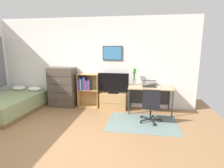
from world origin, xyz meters
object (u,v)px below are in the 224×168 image
Objects in this scene: bed at (11,104)px; office_chair at (151,105)px; bamboo_vase at (134,76)px; bookshelf at (87,88)px; computer_mouse at (160,87)px; laptop at (149,84)px; tv_stand at (113,101)px; television at (113,83)px; dresser at (63,87)px; desk at (150,91)px.

office_chair reaches higher than bed.
bed is at bearing -165.49° from bamboo_vase.
bamboo_vase is at bearing 1.64° from bookshelf.
laptop is at bearing 154.83° from computer_mouse.
television is (0.00, -0.02, 0.55)m from tv_stand.
dresser is at bearing -177.20° from bamboo_vase.
tv_stand is 1.68× the size of laptop.
bamboo_vase is (-0.46, 0.99, 0.54)m from office_chair.
office_chair reaches higher than computer_mouse.
bookshelf is at bearing 177.41° from desk.
bamboo_vase is at bearing 164.59° from desk.
desk is 2.48× the size of bamboo_vase.
computer_mouse is (0.30, -0.14, -0.05)m from laptop.
office_chair is (-0.01, -0.86, -0.15)m from desk.
tv_stand is 1.58× the size of bamboo_vase.
bookshelf is at bearing -178.36° from bamboo_vase.
bed is 1.65× the size of dresser.
bookshelf is 2.19m from computer_mouse.
television is 8.74× the size of computer_mouse.
bamboo_vase reaches higher than tv_stand.
desk is 0.20m from laptop.
laptop reaches higher than office_chair.
dresser is at bearing -175.02° from bookshelf.
desk is (2.67, -0.02, -0.00)m from dresser.
tv_stand is 0.85× the size of television.
television reaches higher than office_chair.
office_chair is (1.89, -0.95, -0.15)m from bookshelf.
dresser reaches higher than bookshelf.
bookshelf is 1.14× the size of television.
tv_stand is 1.13m from desk.
bed is 4.11× the size of bamboo_vase.
laptop is (-0.03, 0.87, 0.35)m from office_chair.
office_chair is 0.83m from computer_mouse.
bamboo_vase is (-0.73, 0.26, 0.24)m from computer_mouse.
bed is 2.97m from television.
desk is (3.88, 0.76, 0.37)m from bed.
bookshelf is 2.25× the size of laptop.
desk is at bearing 12.39° from bed.
office_chair is at bearing -40.06° from tv_stand.
desk is at bearing -0.41° from dresser.
bed is at bearing -168.95° from desk.
office_chair is (1.06, -0.87, -0.33)m from television.
bed is at bearing -164.70° from television.
office_chair is at bearing -26.52° from bookshelf.
office_chair is at bearing -110.75° from computer_mouse.
desk is 2.64× the size of laptop.
computer_mouse is at bearing 9.87° from bed.
dresser is 11.75× the size of computer_mouse.
tv_stand is 0.98m from bamboo_vase.
office_chair is 1.75× the size of bamboo_vase.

